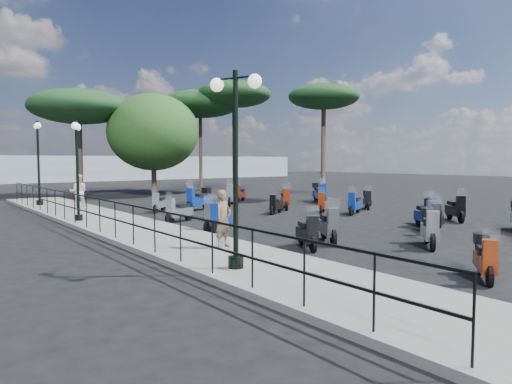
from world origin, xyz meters
TOP-DOWN VIEW (x-y plane):
  - ground at (0.00, 0.00)m, footprint 120.00×120.00m
  - sidewalk at (-6.50, 3.00)m, footprint 3.00×30.00m
  - railing at (-7.80, 2.80)m, footprint 0.04×26.04m
  - lamp_post_0 at (-7.15, -4.65)m, footprint 0.66×1.18m
  - lamp_post_1 at (-7.47, 5.51)m, footprint 0.59×1.08m
  - lamp_post_2 at (-7.22, 13.06)m, footprint 0.46×1.28m
  - woman at (-6.06, -2.52)m, footprint 0.66×0.53m
  - pedestrian_far at (-6.24, 9.66)m, footprint 0.98×0.87m
  - scooter_0 at (-3.30, -8.18)m, footprint 1.29×0.98m
  - scooter_1 at (-3.90, -3.53)m, footprint 0.88×1.45m
  - scooter_2 at (-4.13, 0.54)m, footprint 1.41×1.08m
  - scooter_3 at (-4.14, 0.75)m, footprint 1.55×0.85m
  - scooter_4 at (-4.14, 3.58)m, footprint 1.54×0.75m
  - scooter_5 at (-3.19, 7.34)m, footprint 1.16×1.14m
  - scooter_6 at (-0.92, -5.46)m, footprint 1.48×1.25m
  - scooter_7 at (-2.73, -3.24)m, footprint 1.10×1.53m
  - scooter_8 at (-2.27, 3.17)m, footprint 0.96×1.32m
  - scooter_9 at (-1.32, 6.81)m, footprint 1.76×0.93m
  - scooter_10 at (0.30, 10.25)m, footprint 1.23×1.22m
  - scooter_12 at (1.55, -4.23)m, footprint 1.55×0.93m
  - scooter_13 at (2.18, -3.45)m, footprint 1.08×1.47m
  - scooter_14 at (0.81, 3.40)m, footprint 1.32×0.86m
  - scooter_15 at (2.79, 2.35)m, footprint 1.31×1.06m
  - scooter_16 at (1.35, 7.88)m, footprint 1.30×1.51m
  - scooter_18 at (3.09, -3.03)m, footprint 1.61×0.97m
  - scooter_19 at (4.90, -3.07)m, footprint 1.22×1.38m
  - scooter_20 at (3.52, 1.02)m, footprint 1.57×0.90m
  - scooter_21 at (2.42, 4.59)m, footprint 1.10×1.49m
  - scooter_22 at (3.30, 9.69)m, footprint 1.30×1.05m
  - scooter_24 at (5.83, 2.15)m, footprint 1.20×1.19m
  - scooter_25 at (6.86, 6.54)m, footprint 1.02×1.71m
  - scooter_26 at (6.26, 5.89)m, footprint 1.19×1.51m
  - broadleaf_tree at (1.00, 16.77)m, footprint 6.26×6.26m
  - pine_0 at (5.91, 18.67)m, footprint 6.15×6.15m
  - pine_1 at (7.33, 16.09)m, footprint 5.66×5.66m
  - pine_2 at (-3.15, 19.45)m, footprint 6.70×6.70m
  - pine_3 at (7.79, 7.14)m, footprint 4.37×4.37m
  - distant_hills at (0.00, 45.00)m, footprint 70.00×8.00m

SIDE VIEW (x-z plane):
  - ground at x=0.00m, z-range 0.00..0.00m
  - sidewalk at x=-6.50m, z-range 0.00..0.15m
  - scooter_14 at x=0.81m, z-range -0.18..1.00m
  - scooter_5 at x=-3.19m, z-range -0.19..1.03m
  - scooter_22 at x=3.30m, z-range -0.19..1.06m
  - scooter_1 at x=-3.90m, z-range -0.19..1.07m
  - scooter_15 at x=2.79m, z-range -0.19..1.07m
  - scooter_4 at x=-4.14m, z-range -0.19..1.08m
  - scooter_0 at x=-3.30m, z-range -0.15..1.04m
  - scooter_8 at x=-2.27m, z-range -0.15..1.05m
  - scooter_10 at x=0.30m, z-range -0.20..1.10m
  - scooter_3 at x=-4.14m, z-range -0.20..1.11m
  - scooter_2 at x=-4.13m, z-range -0.20..1.13m
  - scooter_24 at x=5.83m, z-range -0.15..1.07m
  - scooter_20 at x=3.52m, z-range -0.21..1.14m
  - scooter_12 at x=1.55m, z-range -0.21..1.14m
  - scooter_13 at x=2.18m, z-range -0.21..1.16m
  - scooter_21 at x=2.42m, z-range -0.21..1.17m
  - scooter_19 at x=4.90m, z-range -0.21..1.17m
  - scooter_7 at x=-2.73m, z-range -0.22..1.19m
  - scooter_26 at x=6.26m, z-range -0.22..1.22m
  - scooter_16 at x=1.35m, z-range -0.23..1.27m
  - scooter_18 at x=3.09m, z-range -0.17..1.21m
  - scooter_6 at x=-0.92m, z-range -0.17..1.23m
  - scooter_25 at x=6.86m, z-range -0.18..1.28m
  - scooter_9 at x=-1.32m, z-range -0.18..1.29m
  - railing at x=-7.80m, z-range 0.35..1.45m
  - woman at x=-6.06m, z-range 0.15..1.70m
  - pedestrian_far at x=-6.24m, z-range 0.15..1.83m
  - distant_hills at x=0.00m, z-range 0.00..3.00m
  - lamp_post_1 at x=-7.47m, z-range 0.42..4.29m
  - lamp_post_0 at x=-7.15m, z-range 0.45..4.69m
  - lamp_post_2 at x=-7.22m, z-range 0.46..4.84m
  - broadleaf_tree at x=1.00m, z-range 0.88..7.96m
  - pine_2 at x=-3.15m, z-range 2.46..9.75m
  - pine_3 at x=7.79m, z-range 2.75..9.90m
  - pine_0 at x=5.91m, z-range 2.89..10.87m
  - pine_1 at x=7.33m, z-range 3.22..11.70m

